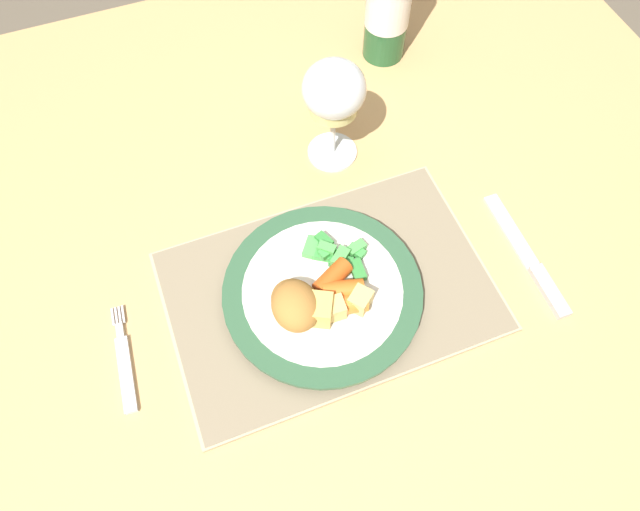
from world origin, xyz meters
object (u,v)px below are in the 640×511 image
Objects in this scene: dinner_plate at (322,293)px; dining_table at (316,254)px; table_knife at (532,264)px; wine_glass at (334,94)px; fork at (125,366)px.

dining_table is at bearing 73.14° from dinner_plate.
dinner_plate is at bearing 169.00° from table_knife.
wine_glass is (-0.16, 0.25, 0.11)m from table_knife.
dining_table is 7.77× the size of wine_glass.
dinner_plate is 0.26m from table_knife.
dinner_plate reaches higher than dining_table.
dinner_plate is (-0.03, -0.11, 0.11)m from dining_table.
wine_glass is at bearing 123.07° from table_knife.
fork is at bearing -158.52° from dining_table.
fork is (-0.24, 0.00, -0.01)m from dinner_plate.
table_knife reaches higher than fork.
wine_glass reaches higher than table_knife.
dinner_plate is 0.24m from wine_glass.
fork is at bearing 174.08° from table_knife.
wine_glass is at bearing 31.48° from fork.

